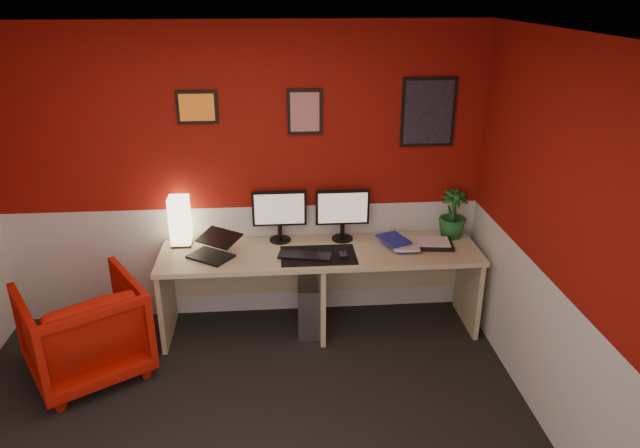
{
  "coord_description": "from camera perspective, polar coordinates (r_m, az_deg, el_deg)",
  "views": [
    {
      "loc": [
        0.27,
        -2.88,
        2.74
      ],
      "look_at": [
        0.6,
        1.21,
        1.05
      ],
      "focal_mm": 32.74,
      "sensor_mm": 36.0,
      "label": 1
    }
  ],
  "objects": [
    {
      "name": "laptop",
      "position": [
        4.67,
        -10.73,
        -2.01
      ],
      "size": [
        0.4,
        0.38,
        0.22
      ],
      "primitive_type": "cube",
      "rotation": [
        0.0,
        0.0,
        -0.63
      ],
      "color": "black",
      "rests_on": "desk"
    },
    {
      "name": "monitor_right",
      "position": [
        4.85,
        2.24,
        1.63
      ],
      "size": [
        0.45,
        0.06,
        0.58
      ],
      "primitive_type": "cube",
      "color": "black",
      "rests_on": "desk"
    },
    {
      "name": "desk_mat",
      "position": [
        4.66,
        -0.17,
        -3.07
      ],
      "size": [
        0.6,
        0.38,
        0.01
      ],
      "primitive_type": "cube",
      "color": "black",
      "rests_on": "desk"
    },
    {
      "name": "desk",
      "position": [
        4.91,
        0.04,
        -6.5
      ],
      "size": [
        2.6,
        0.65,
        0.73
      ],
      "primitive_type": "cube",
      "color": "tan",
      "rests_on": "ground"
    },
    {
      "name": "mouse",
      "position": [
        4.62,
        2.25,
        -3.09
      ],
      "size": [
        0.06,
        0.1,
        0.03
      ],
      "primitive_type": "cube",
      "rotation": [
        0.0,
        0.0,
        0.03
      ],
      "color": "black",
      "rests_on": "desk_mat"
    },
    {
      "name": "book_top",
      "position": [
        4.79,
        6.18,
        -1.74
      ],
      "size": [
        0.28,
        0.32,
        0.03
      ],
      "primitive_type": "imported",
      "rotation": [
        0.0,
        0.0,
        0.36
      ],
      "color": "#22289C",
      "rests_on": "book_middle"
    },
    {
      "name": "pc_tower",
      "position": [
        5.0,
        -0.97,
        -7.78
      ],
      "size": [
        0.23,
        0.46,
        0.45
      ],
      "primitive_type": "cube",
      "rotation": [
        0.0,
        0.0,
        -0.06
      ],
      "color": "#99999E",
      "rests_on": "ground"
    },
    {
      "name": "art_center",
      "position": [
        4.72,
        -1.5,
        10.91
      ],
      "size": [
        0.28,
        0.02,
        0.36
      ],
      "primitive_type": "cube",
      "color": "red",
      "rests_on": "wall_back"
    },
    {
      "name": "shoji_lamp",
      "position": [
        4.92,
        -13.51,
        0.16
      ],
      "size": [
        0.16,
        0.16,
        0.4
      ],
      "primitive_type": "cube",
      "color": "#FFE5B2",
      "rests_on": "desk"
    },
    {
      "name": "book_bottom",
      "position": [
        4.83,
        6.96,
        -2.16
      ],
      "size": [
        0.26,
        0.32,
        0.03
      ],
      "primitive_type": "imported",
      "rotation": [
        0.0,
        0.0,
        0.16
      ],
      "color": "#22289C",
      "rests_on": "desk"
    },
    {
      "name": "book_middle",
      "position": [
        4.82,
        7.07,
        -1.92
      ],
      "size": [
        0.24,
        0.31,
        0.02
      ],
      "primitive_type": "imported",
      "rotation": [
        0.0,
        0.0,
        -0.11
      ],
      "color": "silver",
      "rests_on": "book_bottom"
    },
    {
      "name": "wall_right",
      "position": [
        3.68,
        24.01,
        -3.6
      ],
      "size": [
        0.01,
        3.5,
        2.5
      ],
      "primitive_type": "cube",
      "color": "#971107",
      "rests_on": "ground"
    },
    {
      "name": "zen_tray",
      "position": [
        4.92,
        10.77,
        -1.92
      ],
      "size": [
        0.38,
        0.29,
        0.03
      ],
      "primitive_type": "cube",
      "rotation": [
        0.0,
        0.0,
        -0.12
      ],
      "color": "black",
      "rests_on": "desk"
    },
    {
      "name": "potted_plant",
      "position": [
        5.06,
        12.86,
        0.99
      ],
      "size": [
        0.24,
        0.24,
        0.42
      ],
      "primitive_type": "imported",
      "rotation": [
        0.0,
        0.0,
        -0.03
      ],
      "color": "#19591E",
      "rests_on": "desk"
    },
    {
      "name": "ceiling",
      "position": [
        2.9,
        -10.42,
        17.3
      ],
      "size": [
        4.0,
        3.5,
        0.01
      ],
      "primitive_type": "cube",
      "color": "white",
      "rests_on": "ground"
    },
    {
      "name": "wainscot_back",
      "position": [
        5.15,
        -7.18,
        -3.58
      ],
      "size": [
        4.0,
        0.01,
        1.0
      ],
      "primitive_type": "cube",
      "color": "silver",
      "rests_on": "ground"
    },
    {
      "name": "wainscot_right",
      "position": [
        4.04,
        22.25,
        -13.23
      ],
      "size": [
        0.01,
        3.5,
        1.0
      ],
      "primitive_type": "cube",
      "color": "silver",
      "rests_on": "ground"
    },
    {
      "name": "art_left",
      "position": [
        4.74,
        -11.94,
        11.11
      ],
      "size": [
        0.32,
        0.02,
        0.26
      ],
      "primitive_type": "cube",
      "color": "orange",
      "rests_on": "wall_back"
    },
    {
      "name": "art_right",
      "position": [
        4.88,
        10.53,
        10.7
      ],
      "size": [
        0.44,
        0.02,
        0.56
      ],
      "primitive_type": "cube",
      "color": "black",
      "rests_on": "wall_back"
    },
    {
      "name": "wall_back",
      "position": [
        4.87,
        -7.6,
        4.4
      ],
      "size": [
        4.0,
        0.01,
        2.5
      ],
      "primitive_type": "cube",
      "color": "#971107",
      "rests_on": "ground"
    },
    {
      "name": "monitor_left",
      "position": [
        4.83,
        -4.0,
        1.52
      ],
      "size": [
        0.45,
        0.06,
        0.58
      ],
      "primitive_type": "cube",
      "color": "black",
      "rests_on": "desk"
    },
    {
      "name": "armchair",
      "position": [
        4.73,
        -22.07,
        -9.52
      ],
      "size": [
        1.1,
        1.11,
        0.74
      ],
      "primitive_type": "imported",
      "rotation": [
        0.0,
        0.0,
        3.7
      ],
      "color": "red",
      "rests_on": "ground"
    },
    {
      "name": "keyboard",
      "position": [
        4.63,
        -1.5,
        -3.1
      ],
      "size": [
        0.44,
        0.23,
        0.02
      ],
      "primitive_type": "cube",
      "rotation": [
        0.0,
        0.0,
        -0.21
      ],
      "color": "black",
      "rests_on": "desk_mat"
    }
  ]
}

